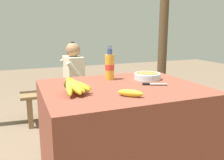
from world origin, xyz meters
name	(u,v)px	position (x,y,z in m)	size (l,w,h in m)	color
market_counter	(121,134)	(0.00, 0.00, 0.38)	(1.16, 0.94, 0.77)	brown
banana_bunch_ripe	(74,85)	(-0.38, -0.09, 0.83)	(0.19, 0.29, 0.13)	#4C381E
serving_bowl	(147,76)	(0.30, 0.14, 0.80)	(0.22, 0.22, 0.06)	silver
water_bottle	(109,66)	(0.00, 0.25, 0.88)	(0.08, 0.08, 0.28)	gold
loose_banana_front	(131,93)	(-0.07, -0.28, 0.79)	(0.15, 0.14, 0.05)	gold
knife	(151,84)	(0.21, -0.06, 0.78)	(0.18, 0.10, 0.02)	#BCBCC1
wooden_bench	(85,93)	(0.10, 1.44, 0.34)	(1.64, 0.32, 0.40)	brown
seated_vendor	(70,76)	(-0.09, 1.41, 0.59)	(0.41, 0.40, 1.03)	#473828
banana_bunch_green	(118,81)	(0.59, 1.44, 0.46)	(0.16, 0.26, 0.13)	#4C381E
support_post_far	(164,15)	(1.42, 1.60, 1.39)	(0.14, 0.14, 2.78)	#4C3823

